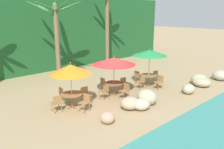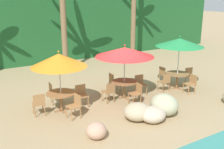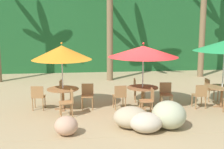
% 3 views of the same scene
% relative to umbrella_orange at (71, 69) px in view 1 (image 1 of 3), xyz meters
% --- Properties ---
extents(ground_plane, '(120.00, 120.00, 0.00)m').
position_rel_umbrella_orange_xyz_m(ground_plane, '(2.46, -0.23, -2.00)').
color(ground_plane, tan).
extents(terrace_deck, '(18.00, 5.20, 0.01)m').
position_rel_umbrella_orange_xyz_m(terrace_deck, '(2.46, -0.23, -2.00)').
color(terrace_deck, tan).
rests_on(terrace_deck, ground).
extents(foliage_backdrop, '(28.00, 2.40, 6.00)m').
position_rel_umbrella_orange_xyz_m(foliage_backdrop, '(2.46, 8.77, 1.00)').
color(foliage_backdrop, '#1E5628').
rests_on(foliage_backdrop, ground).
extents(rock_seawall, '(17.56, 3.36, 0.96)m').
position_rel_umbrella_orange_xyz_m(rock_seawall, '(2.01, -3.14, -1.63)').
color(rock_seawall, tan).
rests_on(rock_seawall, ground).
extents(umbrella_orange, '(2.06, 2.06, 2.35)m').
position_rel_umbrella_orange_xyz_m(umbrella_orange, '(0.00, 0.00, 0.00)').
color(umbrella_orange, silver).
rests_on(umbrella_orange, ground).
extents(dining_table_orange, '(1.10, 1.10, 0.74)m').
position_rel_umbrella_orange_xyz_m(dining_table_orange, '(0.00, -0.00, -1.38)').
color(dining_table_orange, olive).
rests_on(dining_table_orange, ground).
extents(chair_orange_seaward, '(0.45, 0.46, 0.87)m').
position_rel_umbrella_orange_xyz_m(chair_orange_seaward, '(0.85, 0.02, -1.49)').
color(chair_orange_seaward, '#9E7042').
rests_on(chair_orange_seaward, ground).
extents(chair_orange_inland, '(0.47, 0.46, 0.87)m').
position_rel_umbrella_orange_xyz_m(chair_orange_inland, '(-0.00, 0.85, -1.49)').
color(chair_orange_inland, '#9E7042').
rests_on(chair_orange_inland, ground).
extents(chair_orange_left, '(0.46, 0.46, 0.87)m').
position_rel_umbrella_orange_xyz_m(chair_orange_left, '(-0.85, -0.01, -1.49)').
color(chair_orange_left, '#9E7042').
rests_on(chair_orange_left, ground).
extents(chair_orange_right, '(0.48, 0.48, 0.87)m').
position_rel_umbrella_orange_xyz_m(chair_orange_right, '(0.22, -0.83, -1.49)').
color(chair_orange_right, '#9E7042').
rests_on(chair_orange_right, ground).
extents(umbrella_red, '(2.45, 2.45, 2.33)m').
position_rel_umbrella_orange_xyz_m(umbrella_red, '(2.81, -0.10, 0.02)').
color(umbrella_red, silver).
rests_on(umbrella_red, ground).
extents(dining_table_red, '(1.10, 1.10, 0.74)m').
position_rel_umbrella_orange_xyz_m(dining_table_red, '(2.81, -0.10, -1.38)').
color(dining_table_red, olive).
rests_on(dining_table_red, ground).
extents(chair_red_seaward, '(0.46, 0.47, 0.87)m').
position_rel_umbrella_orange_xyz_m(chair_red_seaward, '(3.66, -0.10, -1.49)').
color(chair_red_seaward, '#9E7042').
rests_on(chair_red_seaward, ground).
extents(chair_red_inland, '(0.46, 0.46, 0.87)m').
position_rel_umbrella_orange_xyz_m(chair_red_inland, '(2.79, 0.76, -1.49)').
color(chair_red_inland, '#9E7042').
rests_on(chair_red_inland, ground).
extents(chair_red_left, '(0.45, 0.46, 0.87)m').
position_rel_umbrella_orange_xyz_m(chair_red_left, '(1.97, -0.26, -1.49)').
color(chair_red_left, '#9E7042').
rests_on(chair_red_left, ground).
extents(chair_red_right, '(0.45, 0.45, 0.87)m').
position_rel_umbrella_orange_xyz_m(chair_red_right, '(2.84, -0.95, -1.49)').
color(chair_red_right, '#9E7042').
rests_on(chair_red_right, ground).
extents(umbrella_green, '(2.19, 2.19, 2.51)m').
position_rel_umbrella_orange_xyz_m(umbrella_green, '(5.65, -0.37, 0.21)').
color(umbrella_green, silver).
rests_on(umbrella_green, ground).
extents(dining_table_green, '(1.10, 1.10, 0.74)m').
position_rel_umbrella_orange_xyz_m(dining_table_green, '(5.65, -0.37, -1.38)').
color(dining_table_green, olive).
rests_on(dining_table_green, ground).
extents(chair_green_seaward, '(0.47, 0.47, 0.87)m').
position_rel_umbrella_orange_xyz_m(chair_green_seaward, '(6.50, -0.38, -1.49)').
color(chair_green_seaward, '#9E7042').
rests_on(chair_green_seaward, ground).
extents(chair_green_inland, '(0.43, 0.43, 0.87)m').
position_rel_umbrella_orange_xyz_m(chair_green_inland, '(5.57, 0.48, -1.49)').
color(chair_green_inland, '#9E7042').
rests_on(chair_green_inland, ground).
extents(chair_green_left, '(0.42, 0.43, 0.87)m').
position_rel_umbrella_orange_xyz_m(chair_green_left, '(4.80, -0.46, -1.49)').
color(chair_green_left, '#9E7042').
rests_on(chair_green_left, ground).
extents(chair_green_right, '(0.46, 0.46, 0.87)m').
position_rel_umbrella_orange_xyz_m(chair_green_right, '(5.66, -1.22, -1.49)').
color(chair_green_right, '#9E7042').
rests_on(chair_green_right, ground).
extents(palm_tree_second, '(3.81, 3.71, 5.48)m').
position_rel_umbrella_orange_xyz_m(palm_tree_second, '(2.19, 5.09, 1.86)').
color(palm_tree_second, brown).
rests_on(palm_tree_second, ground).
extents(palm_tree_third, '(2.93, 2.97, 6.50)m').
position_rel_umbrella_orange_xyz_m(palm_tree_third, '(7.30, 5.54, 2.40)').
color(palm_tree_third, brown).
rests_on(palm_tree_third, ground).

